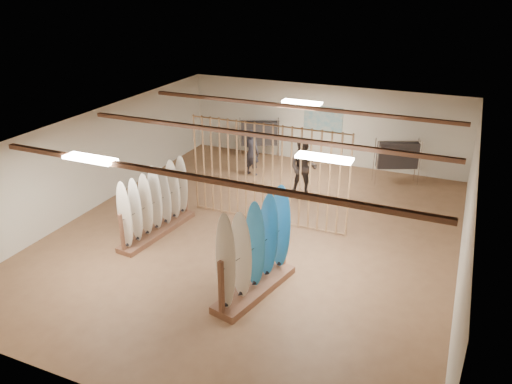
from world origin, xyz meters
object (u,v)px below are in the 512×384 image
at_px(clothing_rack_b, 397,155).
at_px(clothing_rack_a, 259,133).
at_px(rack_right, 255,262).
at_px(shopper_a, 252,150).
at_px(rack_left, 156,212).
at_px(shopper_b, 303,164).

bearing_deg(clothing_rack_b, clothing_rack_a, 151.61).
height_order(rack_right, shopper_a, rack_right).
relative_size(rack_left, rack_right, 1.12).
xyz_separation_m(clothing_rack_b, shopper_b, (-2.47, -2.11, 0.05)).
xyz_separation_m(rack_right, clothing_rack_a, (-3.22, 7.83, 0.23)).
distance_m(rack_right, clothing_rack_a, 8.47).
height_order(rack_left, shopper_b, shopper_b).
bearing_deg(shopper_b, shopper_a, 151.65).
distance_m(clothing_rack_a, clothing_rack_b, 5.01).
bearing_deg(clothing_rack_a, shopper_a, -100.17).
height_order(clothing_rack_a, shopper_b, shopper_b).
distance_m(rack_left, shopper_b, 4.77).
distance_m(rack_left, rack_right, 3.70).
bearing_deg(clothing_rack_b, rack_right, -127.15).
bearing_deg(rack_left, rack_right, -16.54).
height_order(rack_right, shopper_b, rack_right).
bearing_deg(rack_left, clothing_rack_a, 94.36).
relative_size(clothing_rack_a, shopper_a, 0.85).
bearing_deg(shopper_a, shopper_b, 166.52).
height_order(clothing_rack_a, shopper_a, shopper_a).
bearing_deg(shopper_b, rack_left, -129.26).
height_order(shopper_a, shopper_b, shopper_b).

